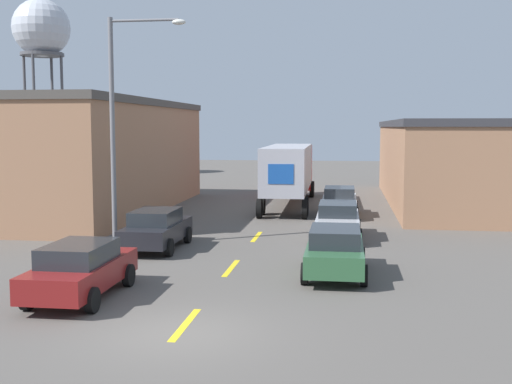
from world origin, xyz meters
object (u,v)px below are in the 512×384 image
at_px(parked_car_right_near, 335,250).
at_px(parked_car_left_near, 81,269).
at_px(parked_car_right_far, 339,201).
at_px(street_lamp, 121,116).
at_px(water_tower, 41,30).
at_px(semi_truck, 290,168).
at_px(parked_car_right_mid, 338,220).
at_px(parked_car_left_far, 157,228).

xyz_separation_m(parked_car_right_near, parked_car_left_near, (-7.29, -3.89, 0.00)).
height_order(parked_car_right_far, parked_car_left_near, same).
relative_size(parked_car_left_near, street_lamp, 0.50).
distance_m(water_tower, street_lamp, 42.63).
bearing_deg(parked_car_right_near, semi_truck, 99.45).
distance_m(semi_truck, parked_car_right_far, 5.73).
bearing_deg(parked_car_left_near, water_tower, 117.16).
bearing_deg(street_lamp, parked_car_right_near, -23.76).
bearing_deg(water_tower, street_lamp, -59.78).
relative_size(parked_car_right_far, street_lamp, 0.50).
bearing_deg(parked_car_right_mid, parked_car_right_far, 90.00).
distance_m(semi_truck, water_tower, 35.82).
xyz_separation_m(parked_car_left_far, parked_car_right_far, (7.29, 10.88, 0.00)).
height_order(parked_car_left_far, parked_car_left_near, same).
distance_m(parked_car_right_far, parked_car_left_near, 19.85).
bearing_deg(parked_car_right_far, parked_car_right_mid, -90.00).
xyz_separation_m(semi_truck, parked_car_left_near, (-4.11, -22.98, -1.50)).
height_order(parked_car_left_far, parked_car_right_far, same).
xyz_separation_m(parked_car_right_far, parked_car_left_near, (-7.29, -18.46, 0.00)).
bearing_deg(parked_car_right_mid, water_tower, 132.33).
height_order(parked_car_left_near, street_lamp, street_lamp).
distance_m(parked_car_right_near, street_lamp, 10.61).
bearing_deg(street_lamp, parked_car_left_near, -79.21).
height_order(parked_car_right_mid, parked_car_left_near, same).
relative_size(parked_car_right_mid, parked_car_right_far, 1.00).
relative_size(parked_car_right_mid, parked_car_left_near, 1.00).
distance_m(parked_car_left_far, parked_car_right_far, 13.10).
xyz_separation_m(parked_car_right_mid, parked_car_right_far, (0.00, 7.36, 0.00)).
bearing_deg(street_lamp, parked_car_left_far, -6.23).
bearing_deg(parked_car_right_mid, parked_car_left_near, -123.31).
xyz_separation_m(semi_truck, parked_car_right_far, (3.18, -4.52, -1.50)).
bearing_deg(water_tower, parked_car_right_mid, -47.67).
bearing_deg(parked_car_right_mid, parked_car_left_far, -154.28).
distance_m(parked_car_left_near, water_tower, 51.02).
xyz_separation_m(parked_car_right_mid, parked_car_right_near, (0.00, -7.21, 0.00)).
relative_size(parked_car_left_far, parked_car_left_near, 1.00).
xyz_separation_m(semi_truck, parked_car_right_mid, (3.18, -11.88, -1.50)).
height_order(parked_car_left_far, parked_car_right_near, same).
relative_size(parked_car_right_far, parked_car_left_near, 1.00).
relative_size(parked_car_right_far, water_tower, 0.27).
relative_size(parked_car_left_far, parked_car_right_mid, 1.00).
height_order(parked_car_left_far, water_tower, water_tower).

